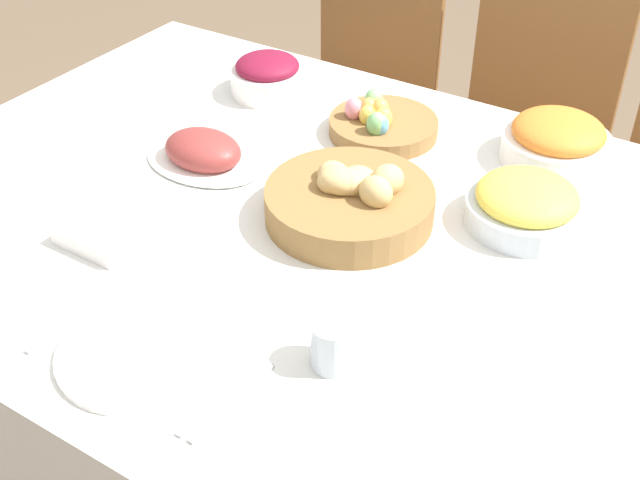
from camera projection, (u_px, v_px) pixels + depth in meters
dining_table at (348, 383)px, 1.63m from camera, size 1.83×1.18×0.75m
chair_far_center at (513, 144)px, 2.18m from camera, size 0.46×0.46×0.90m
chair_far_left at (353, 99)px, 2.40m from camera, size 0.46×0.46×0.90m
bread_basket at (350, 200)px, 1.42m from camera, size 0.30×0.30×0.11m
egg_basket at (381, 123)px, 1.67m from camera, size 0.23×0.23×0.08m
ham_platter at (203, 152)px, 1.58m from camera, size 0.25×0.18×0.07m
beet_salad_bowl at (268, 75)px, 1.82m from camera, size 0.17×0.17×0.09m
pineapple_bowl at (526, 204)px, 1.41m from camera, size 0.21×0.21×0.09m
carrot_bowl at (557, 141)px, 1.58m from camera, size 0.21×0.21×0.10m
dinner_plate at (138, 352)px, 1.16m from camera, size 0.24×0.24×0.01m
fork at (68, 318)px, 1.23m from camera, size 0.02×0.17×0.00m
knife at (216, 393)px, 1.11m from camera, size 0.02×0.17×0.00m
spoon at (233, 401)px, 1.09m from camera, size 0.02×0.17×0.00m
drinking_cup at (333, 344)px, 1.13m from camera, size 0.07×0.07×0.08m
butter_dish at (97, 237)px, 1.37m from camera, size 0.13×0.08×0.03m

